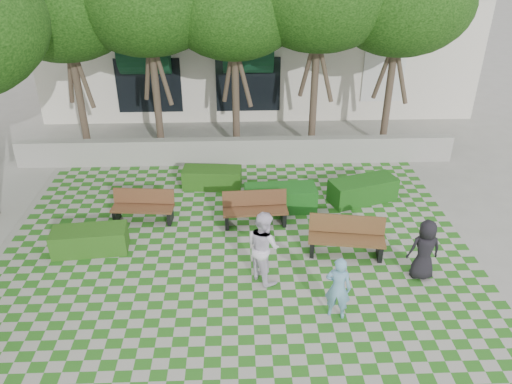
{
  "coord_description": "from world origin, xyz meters",
  "views": [
    {
      "loc": [
        0.09,
        -9.61,
        7.52
      ],
      "look_at": [
        0.5,
        1.5,
        1.4
      ],
      "focal_mm": 35.0,
      "sensor_mm": 36.0,
      "label": 1
    }
  ],
  "objects_px": {
    "hedge_east": "(363,190)",
    "hedge_midright": "(280,198)",
    "hedge_west": "(90,240)",
    "person_white": "(263,246)",
    "bench_east": "(346,237)",
    "bench_mid": "(255,209)",
    "bench_west": "(143,207)",
    "person_dark": "(424,250)",
    "person_blue": "(338,288)",
    "hedge_midleft": "(212,178)"
  },
  "relations": [
    {
      "from": "hedge_east",
      "to": "hedge_midright",
      "type": "height_order",
      "value": "hedge_midright"
    },
    {
      "from": "hedge_west",
      "to": "person_white",
      "type": "xyz_separation_m",
      "value": [
        4.36,
        -1.25,
        0.58
      ]
    },
    {
      "from": "bench_east",
      "to": "bench_mid",
      "type": "relative_size",
      "value": 1.09
    },
    {
      "from": "hedge_east",
      "to": "person_white",
      "type": "distance_m",
      "value": 4.83
    },
    {
      "from": "hedge_east",
      "to": "hedge_west",
      "type": "height_order",
      "value": "hedge_east"
    },
    {
      "from": "bench_west",
      "to": "person_white",
      "type": "distance_m",
      "value": 4.24
    },
    {
      "from": "hedge_midright",
      "to": "person_dark",
      "type": "bearing_deg",
      "value": -46.52
    },
    {
      "from": "hedge_east",
      "to": "person_blue",
      "type": "height_order",
      "value": "person_blue"
    },
    {
      "from": "hedge_midright",
      "to": "hedge_midleft",
      "type": "bearing_deg",
      "value": 144.4
    },
    {
      "from": "hedge_west",
      "to": "person_white",
      "type": "bearing_deg",
      "value": -16.04
    },
    {
      "from": "person_dark",
      "to": "person_white",
      "type": "xyz_separation_m",
      "value": [
        -3.74,
        0.08,
        0.14
      ]
    },
    {
      "from": "bench_mid",
      "to": "person_dark",
      "type": "bearing_deg",
      "value": -36.11
    },
    {
      "from": "bench_west",
      "to": "person_dark",
      "type": "xyz_separation_m",
      "value": [
        6.98,
        -2.79,
        0.33
      ]
    },
    {
      "from": "person_dark",
      "to": "bench_west",
      "type": "bearing_deg",
      "value": -23.77
    },
    {
      "from": "bench_mid",
      "to": "hedge_west",
      "type": "relative_size",
      "value": 0.98
    },
    {
      "from": "hedge_west",
      "to": "person_white",
      "type": "height_order",
      "value": "person_white"
    },
    {
      "from": "hedge_midright",
      "to": "person_white",
      "type": "bearing_deg",
      "value": -101.71
    },
    {
      "from": "bench_mid",
      "to": "hedge_west",
      "type": "height_order",
      "value": "bench_mid"
    },
    {
      "from": "hedge_east",
      "to": "person_dark",
      "type": "distance_m",
      "value": 3.74
    },
    {
      "from": "bench_east",
      "to": "hedge_west",
      "type": "xyz_separation_m",
      "value": [
        -6.5,
        0.34,
        -0.16
      ]
    },
    {
      "from": "bench_west",
      "to": "hedge_midright",
      "type": "xyz_separation_m",
      "value": [
        3.89,
        0.47,
        -0.07
      ]
    },
    {
      "from": "bench_mid",
      "to": "hedge_east",
      "type": "distance_m",
      "value": 3.49
    },
    {
      "from": "bench_mid",
      "to": "person_dark",
      "type": "height_order",
      "value": "person_dark"
    },
    {
      "from": "bench_mid",
      "to": "hedge_midright",
      "type": "relative_size",
      "value": 0.88
    },
    {
      "from": "person_blue",
      "to": "person_dark",
      "type": "relative_size",
      "value": 0.98
    },
    {
      "from": "bench_east",
      "to": "bench_west",
      "type": "xyz_separation_m",
      "value": [
        -5.37,
        1.79,
        -0.05
      ]
    },
    {
      "from": "bench_mid",
      "to": "person_blue",
      "type": "xyz_separation_m",
      "value": [
        1.6,
        -3.76,
        0.3
      ]
    },
    {
      "from": "bench_west",
      "to": "person_blue",
      "type": "bearing_deg",
      "value": -35.68
    },
    {
      "from": "hedge_east",
      "to": "person_dark",
      "type": "bearing_deg",
      "value": -81.2
    },
    {
      "from": "bench_west",
      "to": "hedge_east",
      "type": "distance_m",
      "value": 6.47
    },
    {
      "from": "bench_west",
      "to": "hedge_midleft",
      "type": "bearing_deg",
      "value": 51.09
    },
    {
      "from": "bench_mid",
      "to": "hedge_west",
      "type": "xyz_separation_m",
      "value": [
        -4.25,
        -1.17,
        -0.13
      ]
    },
    {
      "from": "hedge_midright",
      "to": "person_dark",
      "type": "distance_m",
      "value": 4.51
    },
    {
      "from": "person_dark",
      "to": "hedge_east",
      "type": "bearing_deg",
      "value": -83.19
    },
    {
      "from": "hedge_east",
      "to": "person_white",
      "type": "relative_size",
      "value": 1.11
    },
    {
      "from": "hedge_midright",
      "to": "hedge_west",
      "type": "bearing_deg",
      "value": -159.06
    },
    {
      "from": "hedge_east",
      "to": "hedge_midright",
      "type": "relative_size",
      "value": 0.97
    },
    {
      "from": "bench_mid",
      "to": "person_white",
      "type": "bearing_deg",
      "value": -90.53
    },
    {
      "from": "person_dark",
      "to": "hedge_west",
      "type": "bearing_deg",
      "value": -11.36
    },
    {
      "from": "person_white",
      "to": "hedge_east",
      "type": "bearing_deg",
      "value": -77.33
    },
    {
      "from": "bench_mid",
      "to": "hedge_midright",
      "type": "bearing_deg",
      "value": 41.39
    },
    {
      "from": "bench_mid",
      "to": "hedge_midleft",
      "type": "relative_size",
      "value": 1.0
    },
    {
      "from": "hedge_midright",
      "to": "hedge_west",
      "type": "height_order",
      "value": "hedge_midright"
    },
    {
      "from": "bench_west",
      "to": "person_dark",
      "type": "height_order",
      "value": "person_dark"
    },
    {
      "from": "bench_mid",
      "to": "person_white",
      "type": "xyz_separation_m",
      "value": [
        0.11,
        -2.42,
        0.45
      ]
    },
    {
      "from": "bench_east",
      "to": "bench_west",
      "type": "bearing_deg",
      "value": 170.25
    },
    {
      "from": "bench_west",
      "to": "hedge_east",
      "type": "xyz_separation_m",
      "value": [
        6.41,
        0.89,
        -0.08
      ]
    },
    {
      "from": "hedge_midright",
      "to": "hedge_midleft",
      "type": "distance_m",
      "value": 2.51
    },
    {
      "from": "hedge_west",
      "to": "person_blue",
      "type": "relative_size",
      "value": 1.24
    },
    {
      "from": "bench_west",
      "to": "hedge_midright",
      "type": "distance_m",
      "value": 3.92
    }
  ]
}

